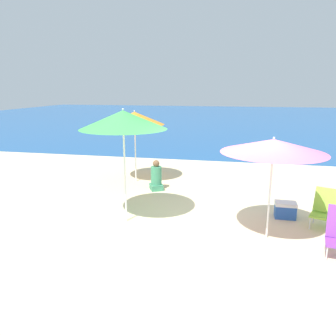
# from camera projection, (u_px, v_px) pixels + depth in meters

# --- Properties ---
(ground_plane) EXTENTS (60.00, 60.00, 0.00)m
(ground_plane) POSITION_uv_depth(u_px,v_px,m) (229.00, 228.00, 6.79)
(ground_plane) COLOR beige
(sea_water) EXTENTS (60.00, 40.00, 0.01)m
(sea_water) POSITION_uv_depth(u_px,v_px,m) (238.00, 118.00, 31.81)
(sea_water) COLOR #1E5699
(sea_water) RESTS_ON ground
(beach_umbrella_pink) EXTENTS (1.91, 1.91, 1.97)m
(beach_umbrella_pink) POSITION_uv_depth(u_px,v_px,m) (273.00, 146.00, 5.91)
(beach_umbrella_pink) COLOR white
(beach_umbrella_pink) RESTS_ON ground
(beach_umbrella_green) EXTENTS (1.80, 1.80, 2.43)m
(beach_umbrella_green) POSITION_uv_depth(u_px,v_px,m) (123.00, 120.00, 6.62)
(beach_umbrella_green) COLOR white
(beach_umbrella_green) RESTS_ON ground
(beach_umbrella_orange) EXTENTS (1.78, 1.78, 2.18)m
(beach_umbrella_orange) POSITION_uv_depth(u_px,v_px,m) (135.00, 118.00, 9.75)
(beach_umbrella_orange) COLOR white
(beach_umbrella_orange) RESTS_ON ground
(beach_chair_lime) EXTENTS (0.65, 0.70, 0.79)m
(beach_chair_lime) POSITION_uv_depth(u_px,v_px,m) (325.00, 208.00, 6.77)
(beach_chair_lime) COLOR silver
(beach_chair_lime) RESTS_ON ground
(person_seated_near) EXTENTS (0.47, 0.50, 0.86)m
(person_seated_near) POSITION_uv_depth(u_px,v_px,m) (156.00, 178.00, 9.26)
(person_seated_near) COLOR #3F8C66
(person_seated_near) RESTS_ON ground
(cooler_box) EXTENTS (0.46, 0.32, 0.36)m
(cooler_box) POSITION_uv_depth(u_px,v_px,m) (285.00, 210.00, 7.28)
(cooler_box) COLOR #2859B2
(cooler_box) RESTS_ON ground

